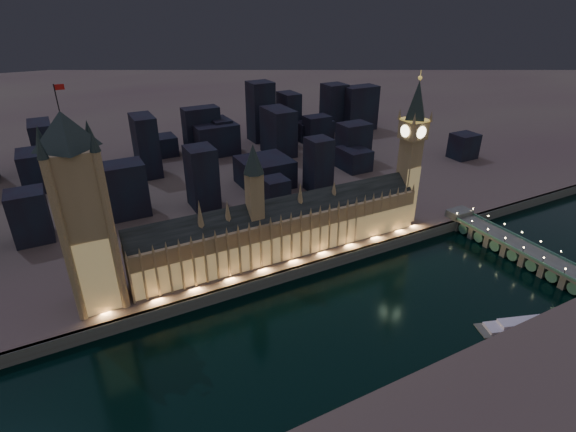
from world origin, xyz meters
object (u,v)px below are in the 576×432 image
river_boat (522,325)px  palace_of_westminster (283,228)px  elizabeth_tower (412,142)px  westminster_bridge (512,247)px  victoria_tower (81,206)px

river_boat → palace_of_westminster: bearing=125.5°
elizabeth_tower → river_boat: 139.06m
elizabeth_tower → westminster_bridge: size_ratio=0.98×
palace_of_westminster → victoria_tower: (-114.72, 0.19, 41.07)m
elizabeth_tower → river_boat: bearing=-98.5°
palace_of_westminster → westminster_bridge: size_ratio=1.79×
victoria_tower → river_boat: bearing=-30.9°
victoria_tower → elizabeth_tower: bearing=0.0°
victoria_tower → westminster_bridge: size_ratio=1.06×
palace_of_westminster → elizabeth_tower: size_ratio=1.83×
river_boat → westminster_bridge: bearing=42.3°
victoria_tower → westminster_bridge: (260.09, -65.37, -61.45)m
victoria_tower → westminster_bridge: victoria_tower is taller
palace_of_westminster → victoria_tower: bearing=179.9°
victoria_tower → river_boat: 242.40m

